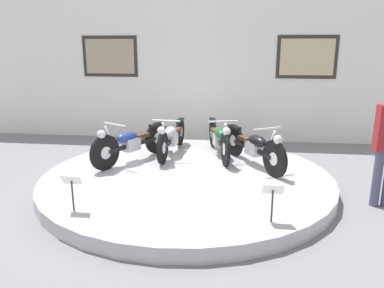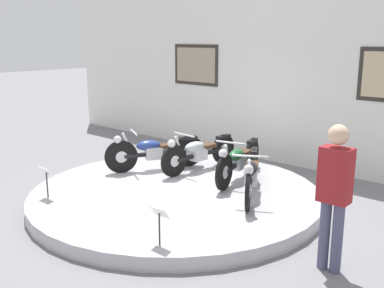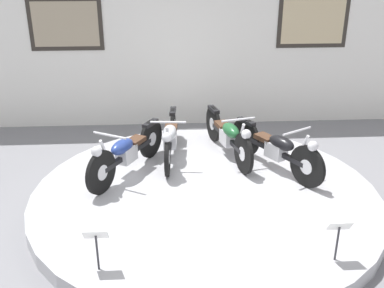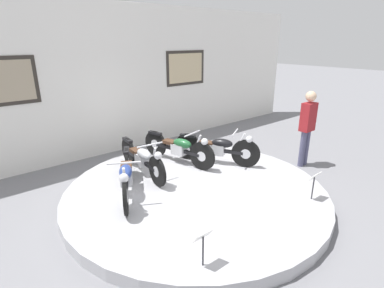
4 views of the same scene
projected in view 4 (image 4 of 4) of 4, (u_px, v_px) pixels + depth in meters
name	position (u px, v px, depth m)	size (l,w,h in m)	color
ground_plane	(195.00, 197.00, 5.79)	(60.00, 60.00, 0.00)	slate
display_platform	(195.00, 192.00, 5.76)	(4.90, 4.90, 0.21)	#ADADB2
back_wall	(110.00, 81.00, 7.63)	(14.00, 0.22, 3.76)	white
motorcycle_blue	(126.00, 175.00, 5.33)	(1.02, 1.75, 0.79)	black
motorcycle_silver	(142.00, 158.00, 6.14)	(0.54, 1.95, 0.78)	black
motorcycle_green	(179.00, 147.00, 6.71)	(0.63, 1.93, 0.79)	black
motorcycle_black	(218.00, 147.00, 6.70)	(1.05, 1.73, 0.79)	black
info_placard_front_left	(203.00, 240.00, 3.62)	(0.26, 0.11, 0.51)	#333338
info_placard_front_centre	(314.00, 180.00, 5.18)	(0.26, 0.11, 0.51)	#333338
visitor_standing	(307.00, 124.00, 6.91)	(0.36, 0.24, 1.79)	#4C4C6B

